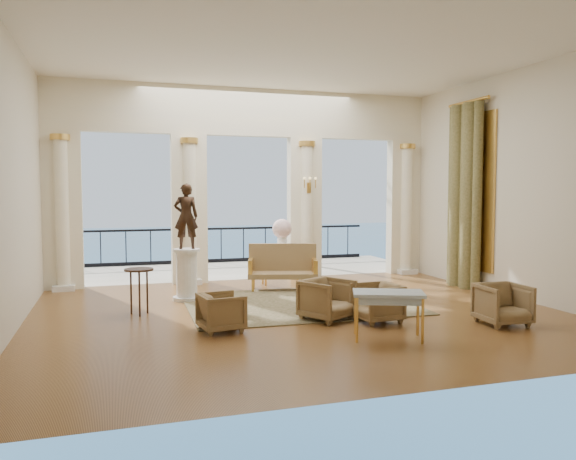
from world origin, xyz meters
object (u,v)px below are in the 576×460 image
object	(u,v)px
armchair_c	(377,301)
statue	(186,216)
armchair_d	(221,310)
side_table	(139,275)
armchair_b	(503,302)
game_table	(388,297)
armchair_a	(327,297)
console_table	(282,251)
settee	(283,267)
pedestal	(187,275)

from	to	relation	value
armchair_c	statue	distance (m)	4.07
armchair_d	side_table	bearing A→B (deg)	28.22
armchair_b	game_table	bearing A→B (deg)	-171.03
armchair_a	console_table	size ratio (longest dim) A/B	0.76
game_table	console_table	world-z (taller)	console_table
armchair_a	settee	size ratio (longest dim) A/B	0.47
armchair_c	side_table	xyz separation A→B (m)	(-3.66, 1.69, 0.34)
side_table	settee	bearing A→B (deg)	28.33
statue	side_table	bearing A→B (deg)	52.72
armchair_a	side_table	world-z (taller)	side_table
settee	pedestal	xyz separation A→B (m)	(-2.13, -0.60, -0.00)
game_table	pedestal	world-z (taller)	pedestal
armchair_c	console_table	size ratio (longest dim) A/B	0.71
armchair_b	game_table	distance (m)	2.16
armchair_d	console_table	world-z (taller)	console_table
armchair_d	game_table	bearing A→B (deg)	-126.22
game_table	armchair_c	bearing A→B (deg)	94.15
settee	console_table	bearing A→B (deg)	90.14
armchair_c	armchair_d	distance (m)	2.53
pedestal	armchair_a	bearing A→B (deg)	-50.04
armchair_c	armchair_d	bearing A→B (deg)	-98.40
side_table	game_table	bearing A→B (deg)	-38.99
armchair_b	side_table	distance (m)	6.01
armchair_a	pedestal	distance (m)	3.10
game_table	statue	xyz separation A→B (m)	(-2.39, 3.75, 1.02)
console_table	side_table	xyz separation A→B (m)	(-3.27, -2.35, -0.06)
armchair_b	armchair_d	world-z (taller)	armchair_b
console_table	statue	bearing A→B (deg)	-155.23
armchair_b	armchair_c	world-z (taller)	armchair_b
armchair_a	statue	distance (m)	3.35
armchair_a	statue	size ratio (longest dim) A/B	0.59
armchair_b	armchair_d	xyz separation A→B (m)	(-4.33, 0.95, -0.04)
armchair_a	armchair_c	distance (m)	0.81
pedestal	console_table	size ratio (longest dim) A/B	1.03
armchair_d	console_table	size ratio (longest dim) A/B	0.66
armchair_b	pedestal	size ratio (longest dim) A/B	0.72
console_table	armchair_b	bearing A→B (deg)	-69.75
statue	console_table	size ratio (longest dim) A/B	1.29
armchair_a	pedestal	xyz separation A→B (m)	(-1.99, 2.38, 0.11)
armchair_d	side_table	distance (m)	1.94
settee	statue	world-z (taller)	statue
pedestal	statue	xyz separation A→B (m)	(-0.00, -0.00, 1.15)
armchair_b	statue	bearing A→B (deg)	145.12
pedestal	game_table	bearing A→B (deg)	-57.49
armchair_a	armchair_b	distance (m)	2.79
pedestal	console_table	xyz separation A→B (m)	(2.32, 1.29, 0.26)
armchair_d	pedestal	size ratio (longest dim) A/B	0.64
pedestal	console_table	world-z (taller)	pedestal
game_table	armchair_b	bearing A→B (deg)	27.89
armchair_b	armchair_c	xyz separation A→B (m)	(-1.81, 0.79, -0.02)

